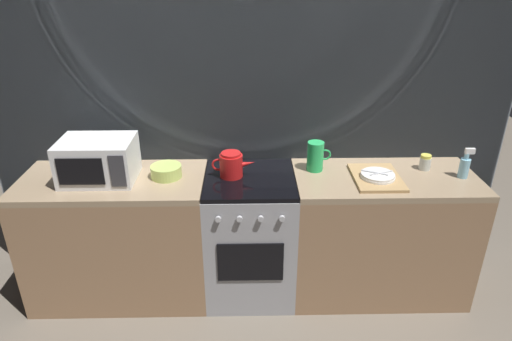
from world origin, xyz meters
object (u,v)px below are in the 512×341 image
at_px(dish_pile, 377,177).
at_px(spice_jar, 425,162).
at_px(microwave, 98,160).
at_px(kettle, 231,165).
at_px(pitcher, 315,156).
at_px(mixing_bowl, 166,171).
at_px(spray_bottle, 465,166).
at_px(stove_unit, 250,236).

bearing_deg(dish_pile, spice_jar, 22.11).
bearing_deg(microwave, kettle, 1.78).
relative_size(kettle, spice_jar, 2.71).
bearing_deg(pitcher, dish_pile, -21.81).
relative_size(mixing_bowl, spray_bottle, 0.99).
xyz_separation_m(microwave, kettle, (0.84, 0.03, -0.05)).
distance_m(microwave, spray_bottle, 2.35).
bearing_deg(kettle, dish_pile, -4.17).
height_order(microwave, kettle, microwave).
distance_m(kettle, pitcher, 0.57).
distance_m(stove_unit, microwave, 1.13).
bearing_deg(dish_pile, pitcher, 158.19).
bearing_deg(microwave, pitcher, 4.49).
bearing_deg(stove_unit, kettle, 167.93).
relative_size(microwave, spray_bottle, 2.27).
xyz_separation_m(dish_pile, spice_jar, (0.36, 0.15, 0.03)).
relative_size(stove_unit, spice_jar, 8.57).
distance_m(kettle, mixing_bowl, 0.43).
bearing_deg(spray_bottle, spice_jar, 148.40).
bearing_deg(kettle, mixing_bowl, -179.63).
distance_m(mixing_bowl, pitcher, 0.99).
distance_m(pitcher, dish_pile, 0.42).
xyz_separation_m(mixing_bowl, spray_bottle, (1.93, -0.05, 0.04)).
bearing_deg(mixing_bowl, pitcher, 5.04).
distance_m(kettle, spray_bottle, 1.51).
height_order(stove_unit, microwave, microwave).
height_order(mixing_bowl, pitcher, pitcher).
xyz_separation_m(kettle, pitcher, (0.56, 0.08, 0.02)).
height_order(stove_unit, kettle, kettle).
height_order(mixing_bowl, spray_bottle, spray_bottle).
bearing_deg(mixing_bowl, spray_bottle, -1.36).
xyz_separation_m(pitcher, spray_bottle, (0.95, -0.13, -0.02)).
relative_size(kettle, spray_bottle, 1.40).
bearing_deg(microwave, dish_pile, -1.36).
height_order(stove_unit, mixing_bowl, mixing_bowl).
xyz_separation_m(stove_unit, spice_jar, (1.18, 0.10, 0.50)).
height_order(dish_pile, spice_jar, spice_jar).
bearing_deg(spice_jar, stove_unit, -175.00).
relative_size(stove_unit, microwave, 1.96).
height_order(pitcher, spice_jar, pitcher).
height_order(spice_jar, spray_bottle, spray_bottle).
xyz_separation_m(kettle, spray_bottle, (1.51, -0.05, -0.00)).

